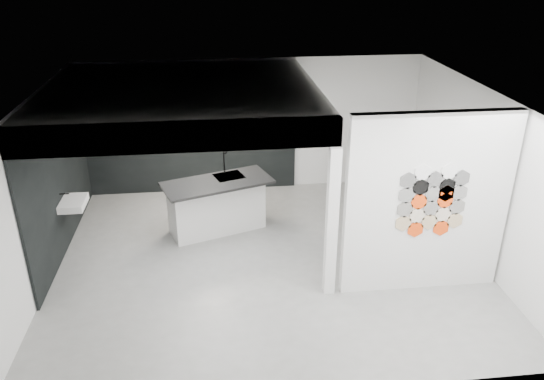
{
  "coord_description": "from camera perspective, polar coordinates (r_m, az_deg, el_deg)",
  "views": [
    {
      "loc": [
        -0.8,
        -7.6,
        4.82
      ],
      "look_at": [
        0.1,
        0.3,
        1.15
      ],
      "focal_mm": 35.0,
      "sensor_mm": 36.0,
      "label": 1
    }
  ],
  "objects": [
    {
      "name": "floor",
      "position": [
        9.03,
        -0.42,
        -7.49
      ],
      "size": [
        7.0,
        6.0,
        0.01
      ],
      "primitive_type": "cube",
      "color": "slate"
    },
    {
      "name": "corner_column",
      "position": [
        7.71,
        6.44,
        -3.6
      ],
      "size": [
        0.16,
        0.16,
        2.35
      ],
      "primitive_type": "cube",
      "color": "silver",
      "rests_on": "floor"
    },
    {
      "name": "partition_panel",
      "position": [
        8.02,
        16.36,
        -1.53
      ],
      "size": [
        2.45,
        0.15,
        2.8
      ],
      "primitive_type": "cube",
      "color": "silver",
      "rests_on": "floor"
    },
    {
      "name": "bottle_dark",
      "position": [
        11.02,
        -8.33,
        6.4
      ],
      "size": [
        0.06,
        0.06,
        0.15
      ],
      "primitive_type": "cylinder",
      "rotation": [
        0.0,
        0.0,
        0.1
      ],
      "color": "black",
      "rests_on": "display_shelf"
    },
    {
      "name": "bay_clad_left",
      "position": [
        9.71,
        -21.93,
        0.85
      ],
      "size": [
        0.04,
        4.0,
        2.35
      ],
      "primitive_type": "cube",
      "color": "black",
      "rests_on": "floor"
    },
    {
      "name": "utensil_cup",
      "position": [
        11.1,
        -13.29,
        5.98
      ],
      "size": [
        0.08,
        0.08,
        0.09
      ],
      "primitive_type": "cylinder",
      "rotation": [
        0.0,
        0.0,
        -0.12
      ],
      "color": "black",
      "rests_on": "display_shelf"
    },
    {
      "name": "hex_tile_cluster",
      "position": [
        7.92,
        16.9,
        -1.1
      ],
      "size": [
        1.04,
        0.02,
        1.16
      ],
      "color": "tan",
      "rests_on": "partition_panel"
    },
    {
      "name": "stockpot",
      "position": [
        11.11,
        -14.27,
        6.2
      ],
      "size": [
        0.33,
        0.33,
        0.2
      ],
      "primitive_type": "cylinder",
      "rotation": [
        0.0,
        0.0,
        0.42
      ],
      "color": "black",
      "rests_on": "display_shelf"
    },
    {
      "name": "glass_bowl",
      "position": [
        11.06,
        -1.26,
        6.58
      ],
      "size": [
        0.15,
        0.15,
        0.09
      ],
      "primitive_type": "cylinder",
      "rotation": [
        0.0,
        0.0,
        -0.24
      ],
      "color": "gray",
      "rests_on": "display_shelf"
    },
    {
      "name": "bay_clad_back",
      "position": [
        11.19,
        -8.75,
        5.48
      ],
      "size": [
        4.4,
        0.04,
        2.35
      ],
      "primitive_type": "cube",
      "color": "black",
      "rests_on": "floor"
    },
    {
      "name": "wall_basin",
      "position": [
        9.6,
        -20.59,
        -1.33
      ],
      "size": [
        0.4,
        0.6,
        0.12
      ],
      "primitive_type": "cube",
      "color": "silver",
      "rests_on": "bay_clad_left"
    },
    {
      "name": "kettle",
      "position": [
        11.04,
        -1.87,
        6.72
      ],
      "size": [
        0.25,
        0.25,
        0.16
      ],
      "primitive_type": "ellipsoid",
      "rotation": [
        0.0,
        0.0,
        0.42
      ],
      "color": "black",
      "rests_on": "display_shelf"
    },
    {
      "name": "kitchen_island",
      "position": [
        9.73,
        -5.96,
        -1.57
      ],
      "size": [
        2.09,
        1.43,
        1.54
      ],
      "rotation": [
        0.0,
        0.0,
        0.33
      ],
      "color": "silver",
      "rests_on": "floor"
    },
    {
      "name": "fascia_beam",
      "position": [
        7.07,
        -10.26,
        5.65
      ],
      "size": [
        4.4,
        0.16,
        0.4
      ],
      "primitive_type": "cube",
      "color": "silver",
      "rests_on": "corner_column"
    },
    {
      "name": "bulkhead",
      "position": [
        8.9,
        -9.64,
        9.67
      ],
      "size": [
        4.4,
        4.0,
        0.4
      ],
      "primitive_type": "cube",
      "color": "silver",
      "rests_on": "corner_column"
    },
    {
      "name": "display_shelf",
      "position": [
        11.04,
        -8.28,
        5.94
      ],
      "size": [
        3.0,
        0.15,
        0.04
      ],
      "primitive_type": "cube",
      "color": "black",
      "rests_on": "bay_clad_back"
    },
    {
      "name": "glass_vase",
      "position": [
        11.05,
        -1.26,
        6.72
      ],
      "size": [
        0.13,
        0.13,
        0.15
      ],
      "primitive_type": "cylinder",
      "rotation": [
        0.0,
        0.0,
        0.26
      ],
      "color": "gray",
      "rests_on": "display_shelf"
    }
  ]
}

